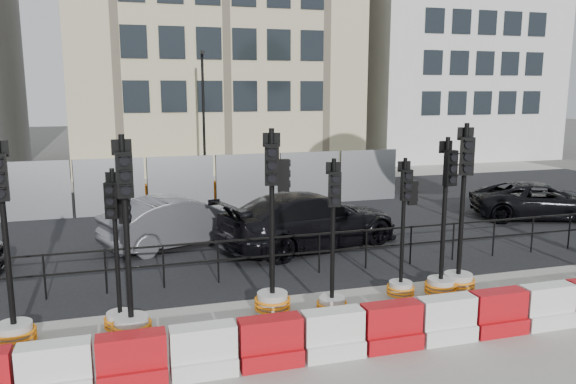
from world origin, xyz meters
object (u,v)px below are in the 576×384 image
object	(u,v)px
traffic_signal_d	(273,272)
traffic_signal_h	(459,260)
traffic_signal_a	(12,307)
car_c	(310,220)

from	to	relation	value
traffic_signal_d	traffic_signal_h	size ratio (longest dim) A/B	0.99
traffic_signal_a	car_c	distance (m)	8.08
traffic_signal_d	traffic_signal_h	world-z (taller)	traffic_signal_h
traffic_signal_d	car_c	size ratio (longest dim) A/B	0.64
traffic_signal_d	traffic_signal_a	bearing A→B (deg)	-164.55
traffic_signal_h	traffic_signal_a	bearing A→B (deg)	-160.37
traffic_signal_a	traffic_signal_d	world-z (taller)	traffic_signal_d
traffic_signal_a	traffic_signal_d	bearing A→B (deg)	-3.25
traffic_signal_h	traffic_signal_d	bearing A→B (deg)	-161.71
car_c	traffic_signal_h	bearing A→B (deg)	-172.27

